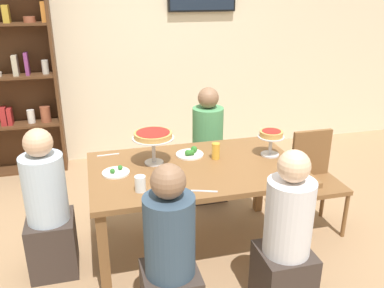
{
  "coord_description": "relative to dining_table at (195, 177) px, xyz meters",
  "views": [
    {
      "loc": [
        -0.74,
        -2.77,
        2.06
      ],
      "look_at": [
        0.0,
        0.1,
        0.89
      ],
      "focal_mm": 38.29,
      "sensor_mm": 36.0,
      "label": 1
    }
  ],
  "objects": [
    {
      "name": "diner_far_right",
      "position": [
        0.35,
        0.82,
        -0.16
      ],
      "size": [
        0.34,
        0.34,
        1.15
      ],
      "rotation": [
        0.0,
        0.0,
        -1.57
      ],
      "color": "#382D28",
      "rests_on": "ground_plane"
    },
    {
      "name": "diner_near_right",
      "position": [
        0.39,
        -0.79,
        -0.16
      ],
      "size": [
        0.34,
        0.34,
        1.15
      ],
      "rotation": [
        0.0,
        0.0,
        1.57
      ],
      "color": "#382D28",
      "rests_on": "ground_plane"
    },
    {
      "name": "diner_near_left",
      "position": [
        -0.37,
        -0.8,
        -0.16
      ],
      "size": [
        0.34,
        0.34,
        1.15
      ],
      "rotation": [
        0.0,
        0.0,
        1.57
      ],
      "color": "#382D28",
      "rests_on": "ground_plane"
    },
    {
      "name": "cutlery_fork_near",
      "position": [
        -0.63,
        0.4,
        0.09
      ],
      "size": [
        0.18,
        0.03,
        0.0
      ],
      "primitive_type": "cube",
      "rotation": [
        0.0,
        0.0,
        3.2
      ],
      "color": "silver",
      "rests_on": "dining_table"
    },
    {
      "name": "beer_glass_amber_tall",
      "position": [
        0.2,
        0.11,
        0.15
      ],
      "size": [
        0.06,
        0.06,
        0.13
      ],
      "primitive_type": "cylinder",
      "color": "gold",
      "rests_on": "dining_table"
    },
    {
      "name": "rear_partition",
      "position": [
        0.0,
        2.2,
        0.75
      ],
      "size": [
        8.0,
        0.12,
        2.8
      ],
      "primitive_type": "cube",
      "color": "beige",
      "rests_on": "ground_plane"
    },
    {
      "name": "personal_pizza_stand",
      "position": [
        0.65,
        0.07,
        0.24
      ],
      "size": [
        0.22,
        0.22,
        0.21
      ],
      "color": "silver",
      "rests_on": "dining_table"
    },
    {
      "name": "cutlery_knife_near",
      "position": [
        -0.04,
        -0.4,
        0.09
      ],
      "size": [
        0.18,
        0.07,
        0.0
      ],
      "primitive_type": "cube",
      "rotation": [
        0.0,
        0.0,
        -0.34
      ],
      "color": "silver",
      "rests_on": "dining_table"
    },
    {
      "name": "dining_table",
      "position": [
        0.0,
        0.0,
        0.0
      ],
      "size": [
        1.61,
        0.99,
        0.74
      ],
      "color": "brown",
      "rests_on": "ground_plane"
    },
    {
      "name": "deep_dish_pizza_stand",
      "position": [
        -0.3,
        0.15,
        0.3
      ],
      "size": [
        0.32,
        0.32,
        0.26
      ],
      "color": "silver",
      "rests_on": "dining_table"
    },
    {
      "name": "chair_head_east",
      "position": [
        1.11,
        0.08,
        -0.17
      ],
      "size": [
        0.4,
        0.4,
        0.87
      ],
      "rotation": [
        0.0,
        0.0,
        3.14
      ],
      "color": "brown",
      "rests_on": "ground_plane"
    },
    {
      "name": "ground_plane",
      "position": [
        0.0,
        0.0,
        -0.65
      ],
      "size": [
        12.0,
        12.0,
        0.0
      ],
      "primitive_type": "plane",
      "color": "#9E7A56"
    },
    {
      "name": "bookshelf",
      "position": [
        -1.63,
        2.02,
        0.46
      ],
      "size": [
        1.1,
        0.3,
        2.21
      ],
      "color": "#4C2D19",
      "rests_on": "ground_plane"
    },
    {
      "name": "diner_head_west",
      "position": [
        -1.11,
        -0.01,
        -0.16
      ],
      "size": [
        0.34,
        0.34,
        1.15
      ],
      "color": "#382D28",
      "rests_on": "ground_plane"
    },
    {
      "name": "water_glass_clear_near",
      "position": [
        -0.46,
        -0.29,
        0.14
      ],
      "size": [
        0.08,
        0.08,
        0.11
      ],
      "primitive_type": "cylinder",
      "color": "white",
      "rests_on": "dining_table"
    },
    {
      "name": "salad_plate_far_diner",
      "position": [
        -0.6,
        0.03,
        0.1
      ],
      "size": [
        0.2,
        0.2,
        0.05
      ],
      "color": "white",
      "rests_on": "dining_table"
    },
    {
      "name": "salad_plate_near_diner",
      "position": [
        0.02,
        0.22,
        0.1
      ],
      "size": [
        0.23,
        0.23,
        0.07
      ],
      "color": "white",
      "rests_on": "dining_table"
    }
  ]
}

